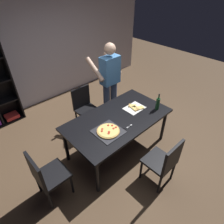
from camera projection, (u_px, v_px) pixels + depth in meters
ground_plane at (117, 148)px, 3.69m from camera, size 12.00×12.00×0.00m
back_wall at (40, 45)px, 4.38m from camera, size 6.40×0.10×2.80m
dining_table at (118, 121)px, 3.28m from camera, size 1.83×1.01×0.75m
chair_near_camera at (165, 161)px, 2.81m from camera, size 0.42×0.42×0.90m
chair_far_side at (85, 106)px, 3.97m from camera, size 0.42×0.42×0.90m
chair_left_end at (46, 175)px, 2.62m from camera, size 0.42×0.42×0.90m
person_serving_pizza at (110, 80)px, 3.83m from camera, size 0.55×0.54×1.75m
pepperoni_pizza_on_tray at (108, 131)px, 2.96m from camera, size 0.42×0.42×0.04m
pizza_slices_on_towel at (135, 108)px, 3.47m from camera, size 0.36×0.29×0.03m
wine_bottle at (158, 103)px, 3.39m from camera, size 0.07×0.07×0.32m
kitchen_scissors at (126, 128)px, 3.03m from camera, size 0.19×0.08×0.01m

